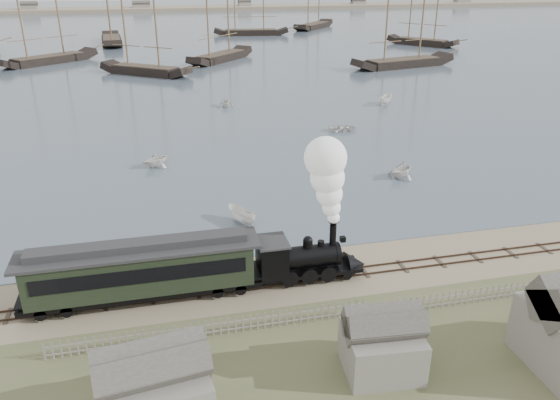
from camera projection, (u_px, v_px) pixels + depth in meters
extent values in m
plane|color=tan|center=(291.00, 266.00, 40.23)|extent=(600.00, 600.00, 0.00)
cube|color=#475665|center=(172.00, 28.00, 192.11)|extent=(600.00, 336.00, 0.06)
cube|color=#3A291F|center=(300.00, 282.00, 37.96)|extent=(120.00, 0.08, 0.12)
cube|color=#3A291F|center=(296.00, 275.00, 38.86)|extent=(120.00, 0.08, 0.12)
cube|color=#3F3428|center=(298.00, 279.00, 38.44)|extent=(120.00, 1.80, 0.06)
cube|color=tan|center=(163.00, 11.00, 263.60)|extent=(500.00, 20.00, 1.80)
cube|color=black|center=(310.00, 269.00, 38.34)|extent=(7.17, 2.11, 0.26)
cylinder|color=black|center=(305.00, 257.00, 37.83)|extent=(4.43, 1.58, 1.58)
cube|color=black|center=(272.00, 258.00, 37.26)|extent=(1.90, 2.32, 2.42)
cube|color=#2F2F31|center=(272.00, 242.00, 36.76)|extent=(2.11, 2.53, 0.13)
cylinder|color=black|center=(333.00, 236.00, 37.69)|extent=(0.46, 0.46, 1.69)
sphere|color=black|center=(308.00, 241.00, 37.39)|extent=(0.67, 0.67, 0.67)
cone|color=black|center=(355.00, 265.00, 39.09)|extent=(1.48, 2.11, 2.11)
cube|color=black|center=(343.00, 239.00, 37.99)|extent=(0.37, 0.37, 0.37)
cube|color=black|center=(144.00, 289.00, 35.93)|extent=(15.40, 2.53, 0.38)
cube|color=black|center=(142.00, 269.00, 35.32)|extent=(14.30, 2.75, 2.75)
cube|color=black|center=(141.00, 276.00, 33.96)|extent=(13.20, 0.06, 0.99)
cube|color=black|center=(141.00, 255.00, 36.45)|extent=(13.20, 0.06, 0.99)
cube|color=#2F2F31|center=(139.00, 250.00, 34.75)|extent=(15.40, 2.97, 0.20)
cube|color=#2F2F31|center=(139.00, 245.00, 34.62)|extent=(13.75, 1.32, 0.49)
imported|color=silver|center=(186.00, 270.00, 38.85)|extent=(4.27, 4.72, 0.80)
imported|color=silver|center=(156.00, 159.00, 59.57)|extent=(4.14, 4.29, 1.73)
imported|color=silver|center=(242.00, 216.00, 46.61)|extent=(3.60, 2.63, 1.31)
imported|color=silver|center=(343.00, 128.00, 72.67)|extent=(3.18, 4.11, 0.78)
imported|color=silver|center=(402.00, 169.00, 56.51)|extent=(4.22, 4.41, 1.79)
imported|color=silver|center=(385.00, 100.00, 86.09)|extent=(3.77, 3.80, 1.50)
imported|color=silver|center=(225.00, 102.00, 84.88)|extent=(3.02, 2.62, 1.57)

